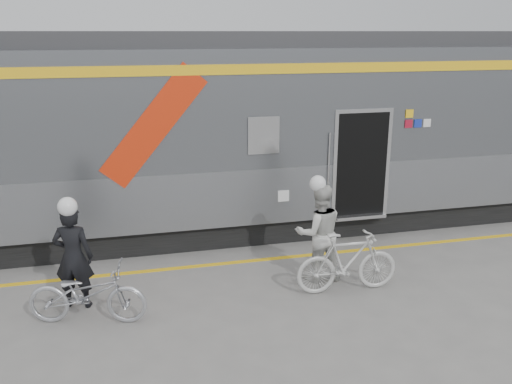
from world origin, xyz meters
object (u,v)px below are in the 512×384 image
object	(u,v)px
man	(73,257)
woman	(319,233)
bicycle_left	(87,294)
bicycle_right	(347,262)

from	to	relation	value
man	woman	bearing A→B (deg)	-165.81
bicycle_left	bicycle_right	bearing A→B (deg)	-75.82
bicycle_left	woman	distance (m)	3.81
bicycle_left	woman	world-z (taller)	woman
woman	bicycle_right	bearing A→B (deg)	120.69
bicycle_left	woman	size ratio (longest dim) A/B	1.02
bicycle_left	man	bearing A→B (deg)	33.84
woman	bicycle_right	xyz separation A→B (m)	(0.30, -0.55, -0.33)
man	bicycle_right	world-z (taller)	man
bicycle_left	bicycle_right	distance (m)	4.05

